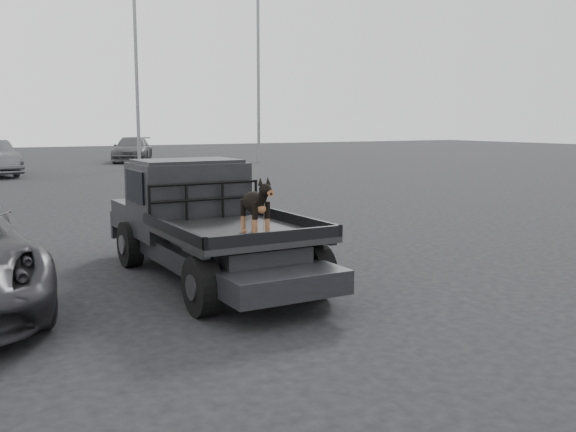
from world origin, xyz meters
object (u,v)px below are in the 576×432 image
dog (255,207)px  distant_car_b (132,149)px  floodlight_mid (135,37)px  floodlight_far (258,18)px  flatbed_ute (211,250)px

dog → distant_car_b: 32.51m
floodlight_mid → floodlight_far: bearing=7.8°
floodlight_far → dog: bearing=-116.9°
distant_car_b → floodlight_far: floodlight_far is taller
dog → distant_car_b: bearing=77.0°
flatbed_ute → floodlight_far: size_ratio=0.34×
flatbed_ute → dog: size_ratio=7.30×
distant_car_b → floodlight_far: 11.02m
dog → floodlight_far: floodlight_far is taller
flatbed_ute → dog: 1.64m
flatbed_ute → floodlight_mid: size_ratio=0.44×
distant_car_b → floodlight_mid: bearing=-80.1°
dog → floodlight_far: (13.82, 27.26, 7.20)m
distant_car_b → flatbed_ute: bearing=-81.6°
distant_car_b → floodlight_mid: (-1.18, -5.46, 6.03)m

